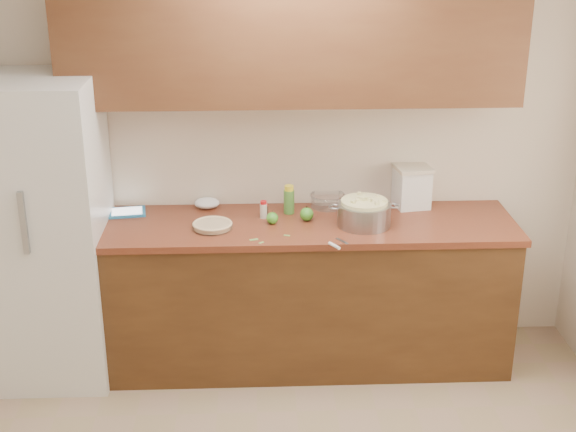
{
  "coord_description": "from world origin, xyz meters",
  "views": [
    {
      "loc": [
        -0.21,
        -2.9,
        2.67
      ],
      "look_at": [
        -0.03,
        1.43,
        0.98
      ],
      "focal_mm": 50.0,
      "sensor_mm": 36.0,
      "label": 1
    }
  ],
  "objects_px": {
    "colander": "(364,213)",
    "pie": "(212,225)",
    "flour_canister": "(412,186)",
    "tablet": "(127,212)"
  },
  "relations": [
    {
      "from": "colander",
      "to": "tablet",
      "type": "height_order",
      "value": "colander"
    },
    {
      "from": "flour_canister",
      "to": "tablet",
      "type": "height_order",
      "value": "flour_canister"
    },
    {
      "from": "flour_canister",
      "to": "tablet",
      "type": "relative_size",
      "value": 1.07
    },
    {
      "from": "tablet",
      "to": "pie",
      "type": "bearing_deg",
      "value": -34.87
    },
    {
      "from": "pie",
      "to": "colander",
      "type": "xyz_separation_m",
      "value": [
        0.88,
        0.02,
        0.05
      ]
    },
    {
      "from": "pie",
      "to": "colander",
      "type": "bearing_deg",
      "value": 1.22
    },
    {
      "from": "colander",
      "to": "tablet",
      "type": "relative_size",
      "value": 1.71
    },
    {
      "from": "colander",
      "to": "tablet",
      "type": "distance_m",
      "value": 1.43
    },
    {
      "from": "colander",
      "to": "pie",
      "type": "bearing_deg",
      "value": -178.78
    },
    {
      "from": "pie",
      "to": "tablet",
      "type": "relative_size",
      "value": 0.99
    }
  ]
}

